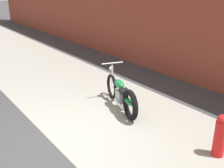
{
  "coord_description": "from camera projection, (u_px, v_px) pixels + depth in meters",
  "views": [
    {
      "loc": [
        4.37,
        -1.85,
        3.05
      ],
      "look_at": [
        -0.4,
        1.76,
        0.75
      ],
      "focal_mm": 43.66,
      "sensor_mm": 36.0,
      "label": 1
    }
  ],
  "objects": [
    {
      "name": "motorcycle_green",
      "position": [
        122.0,
        96.0,
        6.66
      ],
      "size": [
        1.94,
        0.85,
        1.03
      ],
      "rotation": [
        0.0,
        0.0,
        2.83
      ],
      "color": "black",
      "rests_on": "ground"
    },
    {
      "name": "fire_hydrant",
      "position": [
        220.0,
        135.0,
        4.91
      ],
      "size": [
        0.22,
        0.22,
        0.84
      ],
      "color": "red",
      "rests_on": "ground"
    },
    {
      "name": "brick_building_wall",
      "position": [
        221.0,
        2.0,
        7.43
      ],
      "size": [
        36.0,
        0.5,
        4.96
      ],
      "primitive_type": "cube",
      "color": "brown",
      "rests_on": "ground"
    },
    {
      "name": "ground_plane",
      "position": [
        54.0,
        144.0,
        5.4
      ],
      "size": [
        80.0,
        80.0,
        0.0
      ],
      "primitive_type": "plane",
      "color": "#38383A"
    },
    {
      "name": "sidewalk_slab",
      "position": [
        122.0,
        119.0,
        6.38
      ],
      "size": [
        36.0,
        3.5,
        0.01
      ],
      "primitive_type": "cube",
      "color": "gray",
      "rests_on": "ground"
    }
  ]
}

